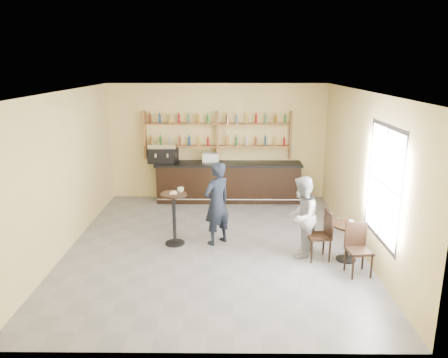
{
  "coord_description": "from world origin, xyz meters",
  "views": [
    {
      "loc": [
        0.28,
        -8.51,
        3.74
      ],
      "look_at": [
        0.2,
        0.8,
        1.25
      ],
      "focal_mm": 35.0,
      "sensor_mm": 36.0,
      "label": 1
    }
  ],
  "objects_px": {
    "pedestal_table": "(174,219)",
    "man_main": "(217,203)",
    "patron_second": "(301,217)",
    "bar_counter": "(228,182)",
    "espresso_machine": "(163,153)",
    "pastry_case": "(211,158)",
    "chair_south": "(359,250)",
    "cafe_table": "(347,242)",
    "chair_west": "(318,236)"
  },
  "relations": [
    {
      "from": "espresso_machine",
      "to": "chair_west",
      "type": "height_order",
      "value": "espresso_machine"
    },
    {
      "from": "bar_counter",
      "to": "espresso_machine",
      "type": "height_order",
      "value": "espresso_machine"
    },
    {
      "from": "espresso_machine",
      "to": "cafe_table",
      "type": "bearing_deg",
      "value": -32.86
    },
    {
      "from": "pastry_case",
      "to": "pedestal_table",
      "type": "xyz_separation_m",
      "value": [
        -0.65,
        -3.03,
        -0.66
      ]
    },
    {
      "from": "pedestal_table",
      "to": "chair_south",
      "type": "relative_size",
      "value": 1.19
    },
    {
      "from": "man_main",
      "to": "pastry_case",
      "type": "bearing_deg",
      "value": -127.18
    },
    {
      "from": "patron_second",
      "to": "pastry_case",
      "type": "bearing_deg",
      "value": -125.57
    },
    {
      "from": "man_main",
      "to": "chair_west",
      "type": "relative_size",
      "value": 1.83
    },
    {
      "from": "bar_counter",
      "to": "chair_south",
      "type": "distance_m",
      "value": 4.98
    },
    {
      "from": "man_main",
      "to": "cafe_table",
      "type": "xyz_separation_m",
      "value": [
        2.54,
        -0.81,
        -0.52
      ]
    },
    {
      "from": "espresso_machine",
      "to": "cafe_table",
      "type": "relative_size",
      "value": 1.01
    },
    {
      "from": "espresso_machine",
      "to": "patron_second",
      "type": "distance_m",
      "value": 4.83
    },
    {
      "from": "espresso_machine",
      "to": "cafe_table",
      "type": "xyz_separation_m",
      "value": [
        4.09,
        -3.79,
        -0.98
      ]
    },
    {
      "from": "espresso_machine",
      "to": "man_main",
      "type": "height_order",
      "value": "man_main"
    },
    {
      "from": "espresso_machine",
      "to": "man_main",
      "type": "bearing_deg",
      "value": -52.69
    },
    {
      "from": "chair_west",
      "to": "chair_south",
      "type": "relative_size",
      "value": 1.03
    },
    {
      "from": "man_main",
      "to": "patron_second",
      "type": "bearing_deg",
      "value": 118.89
    },
    {
      "from": "pastry_case",
      "to": "chair_west",
      "type": "xyz_separation_m",
      "value": [
        2.24,
        -3.74,
        -0.73
      ]
    },
    {
      "from": "man_main",
      "to": "chair_west",
      "type": "bearing_deg",
      "value": 117.41
    },
    {
      "from": "bar_counter",
      "to": "man_main",
      "type": "relative_size",
      "value": 2.25
    },
    {
      "from": "espresso_machine",
      "to": "bar_counter",
      "type": "bearing_deg",
      "value": 9.98
    },
    {
      "from": "espresso_machine",
      "to": "pastry_case",
      "type": "distance_m",
      "value": 1.31
    },
    {
      "from": "pastry_case",
      "to": "chair_west",
      "type": "bearing_deg",
      "value": -58.58
    },
    {
      "from": "espresso_machine",
      "to": "chair_south",
      "type": "xyz_separation_m",
      "value": [
        4.14,
        -4.39,
        -0.87
      ]
    },
    {
      "from": "man_main",
      "to": "chair_south",
      "type": "distance_m",
      "value": 2.98
    },
    {
      "from": "bar_counter",
      "to": "espresso_machine",
      "type": "relative_size",
      "value": 5.38
    },
    {
      "from": "pastry_case",
      "to": "chair_south",
      "type": "xyz_separation_m",
      "value": [
        2.84,
        -4.39,
        -0.74
      ]
    },
    {
      "from": "cafe_table",
      "to": "chair_west",
      "type": "relative_size",
      "value": 0.75
    },
    {
      "from": "man_main",
      "to": "chair_south",
      "type": "relative_size",
      "value": 1.88
    },
    {
      "from": "chair_west",
      "to": "chair_south",
      "type": "bearing_deg",
      "value": 35.7
    },
    {
      "from": "espresso_machine",
      "to": "pedestal_table",
      "type": "xyz_separation_m",
      "value": [
        0.65,
        -3.03,
        -0.79
      ]
    },
    {
      "from": "chair_south",
      "to": "man_main",
      "type": "bearing_deg",
      "value": 143.05
    },
    {
      "from": "espresso_machine",
      "to": "chair_west",
      "type": "distance_m",
      "value": 5.22
    },
    {
      "from": "chair_west",
      "to": "chair_south",
      "type": "distance_m",
      "value": 0.88
    },
    {
      "from": "cafe_table",
      "to": "chair_west",
      "type": "xyz_separation_m",
      "value": [
        -0.55,
        0.05,
        0.12
      ]
    },
    {
      "from": "pastry_case",
      "to": "chair_west",
      "type": "relative_size",
      "value": 0.46
    },
    {
      "from": "pedestal_table",
      "to": "patron_second",
      "type": "xyz_separation_m",
      "value": [
        2.57,
        -0.53,
        0.25
      ]
    },
    {
      "from": "pedestal_table",
      "to": "man_main",
      "type": "relative_size",
      "value": 0.63
    },
    {
      "from": "pastry_case",
      "to": "pedestal_table",
      "type": "height_order",
      "value": "pastry_case"
    },
    {
      "from": "man_main",
      "to": "chair_south",
      "type": "xyz_separation_m",
      "value": [
        2.59,
        -1.41,
        -0.42
      ]
    },
    {
      "from": "bar_counter",
      "to": "man_main",
      "type": "xyz_separation_m",
      "value": [
        -0.25,
        -2.98,
        0.35
      ]
    },
    {
      "from": "cafe_table",
      "to": "bar_counter",
      "type": "bearing_deg",
      "value": 121.25
    },
    {
      "from": "bar_counter",
      "to": "chair_south",
      "type": "relative_size",
      "value": 4.23
    },
    {
      "from": "chair_south",
      "to": "patron_second",
      "type": "height_order",
      "value": "patron_second"
    },
    {
      "from": "chair_west",
      "to": "chair_south",
      "type": "height_order",
      "value": "chair_west"
    },
    {
      "from": "man_main",
      "to": "patron_second",
      "type": "relative_size",
      "value": 1.09
    },
    {
      "from": "espresso_machine",
      "to": "man_main",
      "type": "xyz_separation_m",
      "value": [
        1.54,
        -2.98,
        -0.46
      ]
    },
    {
      "from": "chair_south",
      "to": "patron_second",
      "type": "bearing_deg",
      "value": 129.83
    },
    {
      "from": "espresso_machine",
      "to": "man_main",
      "type": "relative_size",
      "value": 0.42
    },
    {
      "from": "espresso_machine",
      "to": "cafe_table",
      "type": "distance_m",
      "value": 5.66
    }
  ]
}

